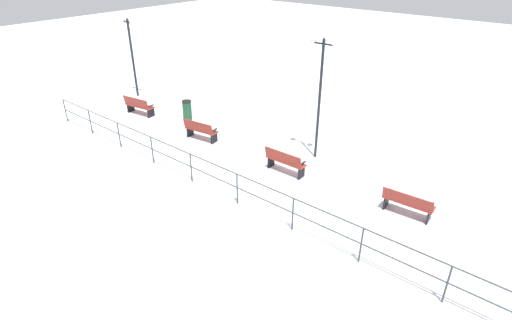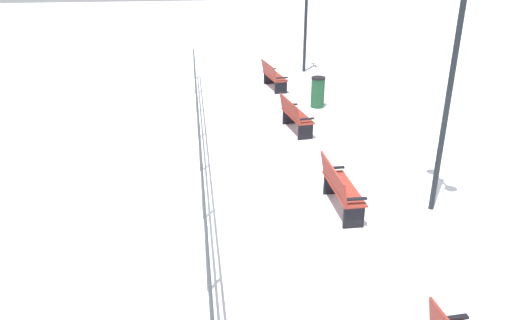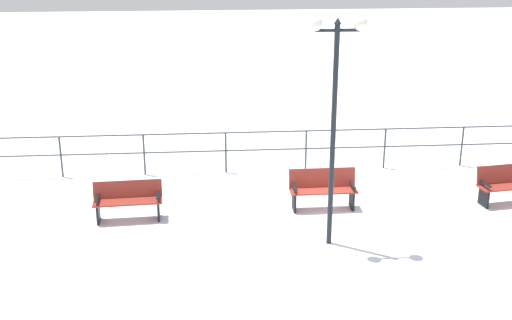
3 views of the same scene
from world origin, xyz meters
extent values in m
plane|color=white|center=(0.00, 0.00, 0.00)|extent=(80.00, 80.00, 0.00)
cube|color=maroon|center=(0.13, -4.48, 0.46)|extent=(0.54, 1.56, 0.04)
cube|color=maroon|center=(-0.10, -4.50, 0.67)|extent=(0.19, 1.54, 0.39)
cube|color=black|center=(0.17, -5.15, 0.23)|extent=(0.41, 0.07, 0.46)
cube|color=black|center=(0.09, -3.81, 0.23)|extent=(0.41, 0.07, 0.46)
cube|color=black|center=(0.19, -5.15, 0.58)|extent=(0.41, 0.09, 0.04)
cube|color=black|center=(0.11, -3.81, 0.58)|extent=(0.41, 0.09, 0.04)
cube|color=maroon|center=(-0.12, 0.00, 0.47)|extent=(0.45, 1.57, 0.04)
cube|color=maroon|center=(-0.33, 0.00, 0.71)|extent=(0.13, 1.57, 0.45)
cube|color=black|center=(-0.11, -0.68, 0.23)|extent=(0.39, 0.05, 0.47)
cube|color=black|center=(-0.12, 0.68, 0.23)|extent=(0.39, 0.05, 0.47)
cube|color=black|center=(-0.09, -0.68, 0.59)|extent=(0.39, 0.07, 0.04)
cube|color=black|center=(-0.10, 0.68, 0.59)|extent=(0.39, 0.07, 0.04)
cube|color=maroon|center=(-0.09, 4.48, 0.45)|extent=(0.65, 1.56, 0.04)
cube|color=maroon|center=(-0.32, 4.45, 0.69)|extent=(0.31, 1.51, 0.44)
cube|color=black|center=(0.00, 3.83, 0.23)|extent=(0.41, 0.10, 0.45)
cube|color=black|center=(0.02, 3.84, 0.57)|extent=(0.42, 0.12, 0.04)
cylinder|color=black|center=(1.63, -0.18, 2.28)|extent=(0.11, 0.11, 4.55)
cylinder|color=black|center=(1.63, -0.18, 4.43)|extent=(0.06, 0.86, 0.06)
sphere|color=white|center=(1.63, -0.61, 4.56)|extent=(0.28, 0.28, 0.28)
sphere|color=white|center=(1.63, 0.24, 4.56)|extent=(0.28, 0.28, 0.28)
cone|color=black|center=(1.63, -0.18, 4.61)|extent=(0.15, 0.15, 0.12)
cylinder|color=#383D42|center=(-2.80, -6.51, 0.56)|extent=(0.05, 0.05, 1.11)
cylinder|color=#383D42|center=(-2.80, -4.34, 0.56)|extent=(0.05, 0.05, 1.11)
cylinder|color=#383D42|center=(-2.80, -2.17, 0.56)|extent=(0.05, 0.05, 1.11)
cylinder|color=#383D42|center=(-2.80, 0.00, 0.56)|extent=(0.05, 0.05, 1.11)
cylinder|color=#383D42|center=(-2.80, 2.17, 0.56)|extent=(0.05, 0.05, 1.11)
cylinder|color=#383D42|center=(-2.80, 4.34, 0.56)|extent=(0.05, 0.05, 1.11)
cylinder|color=#383D42|center=(-2.80, 0.00, 1.11)|extent=(0.04, 21.70, 0.04)
cylinder|color=#383D42|center=(-2.80, 0.00, 0.61)|extent=(0.04, 21.70, 0.04)
camera|label=1|loc=(-10.97, -7.53, 7.53)|focal=28.63mm
camera|label=2|loc=(-2.87, -8.27, 4.76)|focal=35.04mm
camera|label=3|loc=(13.95, -2.72, 6.25)|focal=46.30mm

